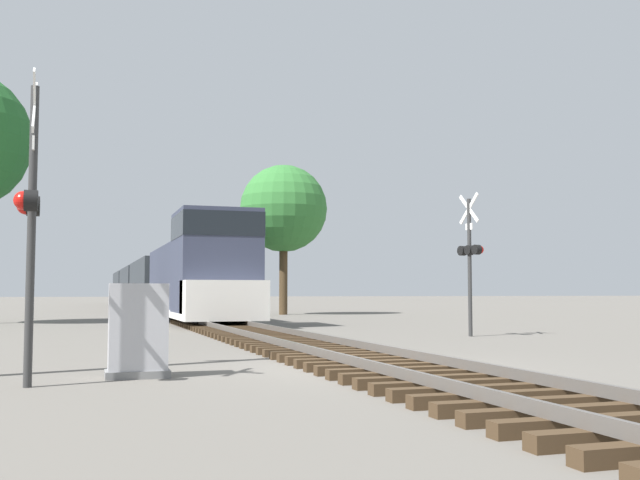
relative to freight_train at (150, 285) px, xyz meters
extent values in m
plane|color=#666059|center=(0.00, -44.98, -1.86)|extent=(400.00, 400.00, 0.00)
cube|color=#42301E|center=(0.00, -51.28, -1.78)|extent=(2.60, 0.22, 0.16)
cube|color=#42301E|center=(0.00, -50.68, -1.78)|extent=(2.60, 0.22, 0.16)
cube|color=#42301E|center=(0.00, -50.08, -1.78)|extent=(2.60, 0.22, 0.16)
cube|color=#42301E|center=(0.00, -49.48, -1.78)|extent=(2.60, 0.22, 0.16)
cube|color=#42301E|center=(0.00, -48.88, -1.78)|extent=(2.60, 0.22, 0.16)
cube|color=#42301E|center=(0.00, -48.28, -1.78)|extent=(2.60, 0.22, 0.16)
cube|color=#42301E|center=(0.00, -47.68, -1.78)|extent=(2.60, 0.22, 0.16)
cube|color=#42301E|center=(0.00, -47.08, -1.78)|extent=(2.60, 0.22, 0.16)
cube|color=#42301E|center=(0.00, -46.48, -1.78)|extent=(2.60, 0.22, 0.16)
cube|color=#42301E|center=(0.00, -45.88, -1.78)|extent=(2.60, 0.22, 0.16)
cube|color=#42301E|center=(0.00, -45.28, -1.78)|extent=(2.60, 0.22, 0.16)
cube|color=#42301E|center=(0.00, -44.68, -1.78)|extent=(2.60, 0.22, 0.16)
cube|color=#42301E|center=(0.00, -44.08, -1.78)|extent=(2.60, 0.22, 0.16)
cube|color=#42301E|center=(0.00, -43.48, -1.78)|extent=(2.60, 0.22, 0.16)
cube|color=#42301E|center=(0.00, -42.88, -1.78)|extent=(2.60, 0.22, 0.16)
cube|color=#42301E|center=(0.00, -42.28, -1.78)|extent=(2.60, 0.22, 0.16)
cube|color=#42301E|center=(0.00, -41.68, -1.78)|extent=(2.60, 0.22, 0.16)
cube|color=#42301E|center=(0.00, -41.08, -1.78)|extent=(2.60, 0.22, 0.16)
cube|color=#42301E|center=(0.00, -40.48, -1.78)|extent=(2.60, 0.22, 0.16)
cube|color=#42301E|center=(0.00, -39.88, -1.78)|extent=(2.60, 0.22, 0.16)
cube|color=#42301E|center=(0.00, -39.28, -1.78)|extent=(2.60, 0.22, 0.16)
cube|color=#42301E|center=(0.00, -38.68, -1.78)|extent=(2.60, 0.22, 0.16)
cube|color=#42301E|center=(0.00, -38.08, -1.78)|extent=(2.60, 0.22, 0.16)
cube|color=#42301E|center=(0.00, -37.48, -1.78)|extent=(2.60, 0.22, 0.16)
cube|color=#42301E|center=(0.00, -36.88, -1.78)|extent=(2.60, 0.22, 0.16)
cube|color=#42301E|center=(0.00, -36.28, -1.78)|extent=(2.60, 0.22, 0.16)
cube|color=#42301E|center=(0.00, -35.68, -1.78)|extent=(2.60, 0.22, 0.16)
cube|color=#42301E|center=(0.00, -35.08, -1.78)|extent=(2.60, 0.22, 0.16)
cube|color=#42301E|center=(0.00, -34.48, -1.78)|extent=(2.60, 0.22, 0.16)
cube|color=#42301E|center=(0.00, -33.88, -1.78)|extent=(2.60, 0.22, 0.16)
cube|color=#42301E|center=(0.00, -33.28, -1.78)|extent=(2.60, 0.22, 0.16)
cube|color=#42301E|center=(0.00, -32.68, -1.78)|extent=(2.60, 0.22, 0.16)
cube|color=#42301E|center=(0.00, -32.08, -1.78)|extent=(2.60, 0.22, 0.16)
cube|color=#42301E|center=(0.00, -31.48, -1.78)|extent=(2.60, 0.22, 0.16)
cube|color=#42301E|center=(0.00, -30.88, -1.78)|extent=(2.60, 0.22, 0.16)
cube|color=#42301E|center=(0.00, -30.28, -1.78)|extent=(2.60, 0.22, 0.16)
cube|color=#42301E|center=(0.00, -29.68, -1.78)|extent=(2.60, 0.22, 0.16)
cube|color=#42301E|center=(0.00, -29.08, -1.78)|extent=(2.60, 0.22, 0.16)
cube|color=#42301E|center=(0.00, -28.48, -1.78)|extent=(2.60, 0.22, 0.16)
cube|color=#42301E|center=(0.00, -27.88, -1.78)|extent=(2.60, 0.22, 0.16)
cube|color=#42301E|center=(0.00, -27.28, -1.78)|extent=(2.60, 0.22, 0.16)
cube|color=#42301E|center=(0.00, -26.68, -1.78)|extent=(2.60, 0.22, 0.16)
cube|color=#42301E|center=(0.00, -26.08, -1.78)|extent=(2.60, 0.22, 0.16)
cube|color=#42301E|center=(0.00, -25.48, -1.78)|extent=(2.60, 0.22, 0.16)
cube|color=#56514C|center=(-0.72, -44.98, -1.62)|extent=(0.07, 160.00, 0.15)
cube|color=#56514C|center=(0.72, -44.98, -1.62)|extent=(0.07, 160.00, 0.15)
cube|color=#33384C|center=(0.00, -20.43, 0.06)|extent=(2.54, 11.97, 3.21)
cube|color=#33384C|center=(0.00, -28.80, 0.51)|extent=(2.98, 3.76, 4.12)
cube|color=black|center=(0.00, -28.80, 1.97)|extent=(3.01, 3.80, 0.91)
cube|color=white|center=(0.00, -30.69, -0.83)|extent=(2.98, 1.71, 1.44)
cube|color=white|center=(0.00, -22.99, -1.43)|extent=(3.04, 16.76, 0.24)
cube|color=black|center=(0.00, -28.55, -1.36)|extent=(1.58, 2.20, 1.00)
cube|color=black|center=(0.00, -17.43, -1.36)|extent=(1.58, 2.20, 1.00)
cube|color=#2D3338|center=(0.00, -5.59, 0.02)|extent=(2.83, 14.55, 3.14)
cube|color=black|center=(0.00, -10.32, -1.41)|extent=(1.58, 2.20, 0.90)
cube|color=black|center=(0.00, -0.86, -1.41)|extent=(1.58, 2.20, 0.90)
cube|color=#2D3338|center=(0.00, 10.54, 0.02)|extent=(2.83, 14.55, 3.14)
cube|color=black|center=(0.00, 5.81, -1.41)|extent=(1.58, 2.20, 0.90)
cube|color=black|center=(0.00, 15.27, -1.41)|extent=(1.58, 2.20, 0.90)
cube|color=#2D3338|center=(0.00, 26.66, 0.02)|extent=(2.83, 14.55, 3.14)
cube|color=black|center=(0.00, 21.93, -1.41)|extent=(1.58, 2.20, 0.90)
cube|color=black|center=(0.00, 31.39, -1.41)|extent=(1.58, 2.20, 0.90)
cylinder|color=#333333|center=(-5.59, -46.03, 0.30)|extent=(0.12, 0.12, 4.31)
cube|color=white|center=(-5.59, -46.03, 2.15)|extent=(0.04, 0.93, 0.93)
cube|color=white|center=(-5.59, -46.03, 2.15)|extent=(0.04, 0.93, 0.93)
cube|color=black|center=(-5.59, -46.03, 0.74)|extent=(0.07, 0.86, 0.06)
cylinder|color=black|center=(-5.59, -45.68, 0.74)|extent=(0.18, 0.30, 0.30)
sphere|color=red|center=(-5.69, -45.68, 0.74)|extent=(0.26, 0.26, 0.26)
cylinder|color=black|center=(-5.58, -46.38, 0.74)|extent=(0.18, 0.30, 0.30)
sphere|color=red|center=(-5.68, -46.38, 0.74)|extent=(0.26, 0.26, 0.26)
cube|color=white|center=(-5.59, -46.03, 1.60)|extent=(0.03, 0.32, 0.20)
cylinder|color=#333333|center=(6.31, -37.19, 0.23)|extent=(0.12, 0.12, 4.17)
cube|color=white|center=(6.31, -37.19, 2.01)|extent=(0.17, 0.92, 0.93)
cube|color=white|center=(6.31, -37.19, 2.01)|extent=(0.17, 0.92, 0.93)
cube|color=black|center=(6.31, -37.19, 0.74)|extent=(0.19, 0.86, 0.06)
cylinder|color=black|center=(6.36, -37.54, 0.74)|extent=(0.22, 0.32, 0.30)
sphere|color=red|center=(6.46, -37.52, 0.74)|extent=(0.26, 0.26, 0.26)
cylinder|color=black|center=(6.31, -37.19, 0.74)|extent=(0.22, 0.32, 0.30)
sphere|color=red|center=(6.40, -37.18, 0.74)|extent=(0.26, 0.26, 0.26)
cylinder|color=black|center=(6.25, -36.85, 0.74)|extent=(0.22, 0.32, 0.30)
sphere|color=red|center=(6.35, -36.83, 0.74)|extent=(0.26, 0.26, 0.26)
cube|color=white|center=(6.31, -37.19, 1.46)|extent=(0.08, 0.32, 0.20)
cube|color=slate|center=(-4.03, -45.25, -1.80)|extent=(0.98, 0.62, 0.12)
cube|color=#ADADB2|center=(-4.03, -45.25, -1.06)|extent=(0.89, 0.57, 1.35)
cylinder|color=#473521|center=(6.44, -14.68, 0.51)|extent=(0.49, 0.49, 4.73)
sphere|color=#337533|center=(6.44, -14.68, 4.42)|extent=(5.17, 5.17, 5.17)
camera|label=1|loc=(-4.89, -57.39, -0.51)|focal=42.00mm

